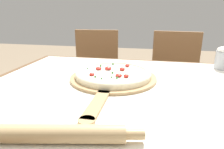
{
  "coord_description": "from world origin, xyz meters",
  "views": [
    {
      "loc": [
        0.12,
        -0.78,
        1.06
      ],
      "look_at": [
        -0.05,
        0.05,
        0.79
      ],
      "focal_mm": 32.0,
      "sensor_mm": 36.0,
      "label": 1
    }
  ],
  "objects_px": {
    "rolling_pin": "(43,134)",
    "chair_right": "(173,79)",
    "pizza": "(113,74)",
    "flour_cup": "(224,58)",
    "pizza_peel": "(112,79)",
    "chair_left": "(96,74)"
  },
  "relations": [
    {
      "from": "rolling_pin",
      "to": "pizza_peel",
      "type": "bearing_deg",
      "value": 80.87
    },
    {
      "from": "pizza",
      "to": "chair_left",
      "type": "bearing_deg",
      "value": 112.01
    },
    {
      "from": "pizza",
      "to": "flour_cup",
      "type": "relative_size",
      "value": 2.84
    },
    {
      "from": "pizza_peel",
      "to": "rolling_pin",
      "type": "distance_m",
      "value": 0.47
    },
    {
      "from": "pizza",
      "to": "chair_right",
      "type": "height_order",
      "value": "chair_right"
    },
    {
      "from": "chair_left",
      "to": "chair_right",
      "type": "bearing_deg",
      "value": -4.68
    },
    {
      "from": "rolling_pin",
      "to": "flour_cup",
      "type": "bearing_deg",
      "value": 51.08
    },
    {
      "from": "pizza_peel",
      "to": "rolling_pin",
      "type": "relative_size",
      "value": 1.27
    },
    {
      "from": "pizza_peel",
      "to": "pizza",
      "type": "bearing_deg",
      "value": 90.21
    },
    {
      "from": "rolling_pin",
      "to": "flour_cup",
      "type": "xyz_separation_m",
      "value": [
        0.62,
        0.77,
        0.04
      ]
    },
    {
      "from": "pizza_peel",
      "to": "flour_cup",
      "type": "bearing_deg",
      "value": 28.88
    },
    {
      "from": "rolling_pin",
      "to": "chair_right",
      "type": "distance_m",
      "value": 1.36
    },
    {
      "from": "rolling_pin",
      "to": "flour_cup",
      "type": "distance_m",
      "value": 0.99
    },
    {
      "from": "pizza_peel",
      "to": "chair_right",
      "type": "bearing_deg",
      "value": 65.86
    },
    {
      "from": "pizza",
      "to": "rolling_pin",
      "type": "height_order",
      "value": "same"
    },
    {
      "from": "flour_cup",
      "to": "rolling_pin",
      "type": "bearing_deg",
      "value": -128.92
    },
    {
      "from": "flour_cup",
      "to": "pizza_peel",
      "type": "bearing_deg",
      "value": -151.12
    },
    {
      "from": "chair_right",
      "to": "pizza",
      "type": "bearing_deg",
      "value": -108.56
    },
    {
      "from": "pizza_peel",
      "to": "rolling_pin",
      "type": "bearing_deg",
      "value": -99.13
    },
    {
      "from": "pizza",
      "to": "chair_left",
      "type": "height_order",
      "value": "chair_left"
    },
    {
      "from": "pizza_peel",
      "to": "rolling_pin",
      "type": "xyz_separation_m",
      "value": [
        -0.08,
        -0.47,
        0.02
      ]
    },
    {
      "from": "pizza",
      "to": "flour_cup",
      "type": "bearing_deg",
      "value": 27.06
    }
  ]
}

